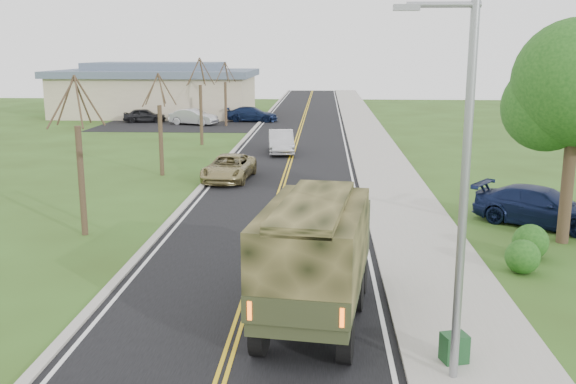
# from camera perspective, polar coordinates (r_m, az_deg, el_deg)

# --- Properties ---
(ground) EXTENTS (160.00, 160.00, 0.00)m
(ground) POSITION_cam_1_polar(r_m,az_deg,el_deg) (15.15, -5.51, -14.89)
(ground) COLOR #304517
(ground) RESTS_ON ground
(road) EXTENTS (8.00, 120.00, 0.01)m
(road) POSITION_cam_1_polar(r_m,az_deg,el_deg) (53.78, 0.93, 5.09)
(road) COLOR black
(road) RESTS_ON ground
(curb_right) EXTENTS (0.30, 120.00, 0.12)m
(curb_right) POSITION_cam_1_polar(r_m,az_deg,el_deg) (53.77, 5.37, 5.09)
(curb_right) COLOR #9E998E
(curb_right) RESTS_ON ground
(sidewalk_right) EXTENTS (3.20, 120.00, 0.10)m
(sidewalk_right) POSITION_cam_1_polar(r_m,az_deg,el_deg) (53.86, 7.23, 5.05)
(sidewalk_right) COLOR #9E998E
(sidewalk_right) RESTS_ON ground
(curb_left) EXTENTS (0.30, 120.00, 0.10)m
(curb_left) POSITION_cam_1_polar(r_m,az_deg,el_deg) (54.10, -3.49, 5.16)
(curb_left) COLOR #9E998E
(curb_left) RESTS_ON ground
(street_light) EXTENTS (1.65, 0.22, 8.00)m
(street_light) POSITION_cam_1_polar(r_m,az_deg,el_deg) (13.32, 15.05, 1.13)
(street_light) COLOR gray
(street_light) RESTS_ON ground
(leafy_tree) EXTENTS (4.83, 4.50, 8.10)m
(leafy_tree) POSITION_cam_1_polar(r_m,az_deg,el_deg) (24.96, 24.25, 8.06)
(leafy_tree) COLOR #38281C
(leafy_tree) RESTS_ON ground
(bare_tree_a) EXTENTS (1.93, 2.26, 6.08)m
(bare_tree_a) POSITION_cam_1_polar(r_m,az_deg,el_deg) (25.40, -17.97, 2.08)
(bare_tree_a) COLOR #38281C
(bare_tree_a) RESTS_ON ground
(bare_tree_b) EXTENTS (1.83, 2.14, 5.73)m
(bare_tree_b) POSITION_cam_1_polar(r_m,az_deg,el_deg) (36.73, -11.27, 5.27)
(bare_tree_b) COLOR #38281C
(bare_tree_b) RESTS_ON ground
(bare_tree_c) EXTENTS (2.04, 2.39, 6.42)m
(bare_tree_c) POSITION_cam_1_polar(r_m,az_deg,el_deg) (48.35, -7.75, 7.44)
(bare_tree_c) COLOR #38281C
(bare_tree_c) RESTS_ON ground
(bare_tree_d) EXTENTS (1.88, 2.20, 5.91)m
(bare_tree_d) POSITION_cam_1_polar(r_m,az_deg,el_deg) (60.15, -5.58, 8.26)
(bare_tree_d) COLOR #38281C
(bare_tree_d) RESTS_ON ground
(commercial_building) EXTENTS (25.50, 21.50, 5.65)m
(commercial_building) POSITION_cam_1_polar(r_m,az_deg,el_deg) (71.72, -11.55, 8.86)
(commercial_building) COLOR tan
(commercial_building) RESTS_ON ground
(military_truck) EXTENTS (3.19, 6.96, 3.35)m
(military_truck) POSITION_cam_1_polar(r_m,az_deg,el_deg) (16.65, 2.58, -5.12)
(military_truck) COLOR black
(military_truck) RESTS_ON ground
(suv_champagne) EXTENTS (2.69, 5.14, 1.38)m
(suv_champagne) POSITION_cam_1_polar(r_m,az_deg,el_deg) (35.06, -5.27, 2.16)
(suv_champagne) COLOR #8E8150
(suv_champagne) RESTS_ON ground
(sedan_silver) EXTENTS (2.13, 4.88, 1.56)m
(sedan_silver) POSITION_cam_1_polar(r_m,az_deg,el_deg) (44.20, -0.62, 4.48)
(sedan_silver) COLOR #B8B7BC
(sedan_silver) RESTS_ON ground
(pickup_navy) EXTENTS (5.64, 4.89, 1.56)m
(pickup_navy) POSITION_cam_1_polar(r_m,az_deg,el_deg) (27.74, 21.63, -1.25)
(pickup_navy) COLOR #0F1838
(pickup_navy) RESTS_ON ground
(utility_box_far) EXTENTS (0.66, 0.59, 0.65)m
(utility_box_far) POSITION_cam_1_polar(r_m,az_deg,el_deg) (15.27, 14.57, -13.25)
(utility_box_far) COLOR #17401E
(utility_box_far) RESTS_ON sidewalk_right
(lot_car_dark) EXTENTS (4.21, 2.14, 1.37)m
(lot_car_dark) POSITION_cam_1_polar(r_m,az_deg,el_deg) (64.74, -12.63, 6.66)
(lot_car_dark) COLOR black
(lot_car_dark) RESTS_ON ground
(lot_car_silver) EXTENTS (4.87, 2.93, 1.52)m
(lot_car_silver) POSITION_cam_1_polar(r_m,az_deg,el_deg) (61.72, -8.40, 6.62)
(lot_car_silver) COLOR #B7B6BB
(lot_car_silver) RESTS_ON ground
(lot_car_navy) EXTENTS (5.16, 2.30, 1.47)m
(lot_car_navy) POSITION_cam_1_polar(r_m,az_deg,el_deg) (63.99, -3.21, 6.92)
(lot_car_navy) COLOR #0F1A38
(lot_car_navy) RESTS_ON ground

